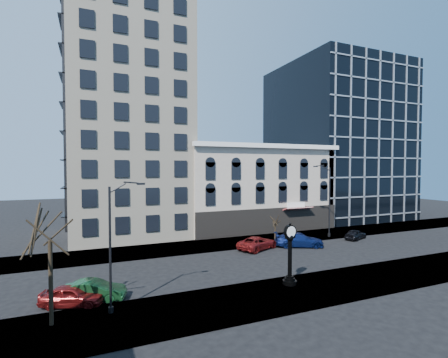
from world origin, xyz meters
name	(u,v)px	position (x,y,z in m)	size (l,w,h in m)	color
ground	(221,266)	(0.00, 0.00, 0.00)	(160.00, 160.00, 0.00)	black
sidewalk_far	(195,246)	(0.00, 8.00, 0.06)	(160.00, 6.00, 0.12)	gray
sidewalk_near	(263,297)	(0.00, -8.00, 0.06)	(160.00, 6.00, 0.12)	gray
cream_tower	(128,94)	(-6.11, 18.88, 19.32)	(15.90, 15.40, 42.50)	beige
victorian_row	(255,189)	(12.00, 15.89, 6.00)	(22.60, 11.19, 12.50)	#B9AA98
glass_office	(336,142)	(32.00, 20.91, 14.00)	(20.00, 20.15, 28.00)	black
street_clock	(290,256)	(3.10, -6.69, 2.30)	(1.09, 1.09, 4.82)	black
street_lamp_near	(120,212)	(-9.49, -6.58, 6.44)	(2.17, 0.33, 8.37)	black
street_lamp_far	(324,182)	(17.17, 6.24, 7.38)	(2.39, 1.07, 9.62)	black
bare_tree_near	(50,222)	(-13.37, -6.92, 6.10)	(4.61, 4.61, 7.91)	black
bare_tree_far	(275,219)	(10.29, 7.15, 2.74)	(2.03, 2.03, 3.48)	black
car_near_a	(72,296)	(-12.39, -4.27, 0.69)	(1.64, 4.06, 1.38)	maroon
car_near_b	(93,291)	(-11.08, -3.88, 0.71)	(1.49, 4.28, 1.41)	#143F1E
car_far_a	(258,243)	(6.19, 4.20, 0.72)	(2.40, 5.21, 1.45)	maroon
car_far_b	(299,240)	(11.21, 3.42, 0.81)	(2.27, 5.59, 1.62)	#0C194C
car_far_c	(355,234)	(20.26, 3.87, 0.64)	(1.52, 3.77, 1.28)	black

